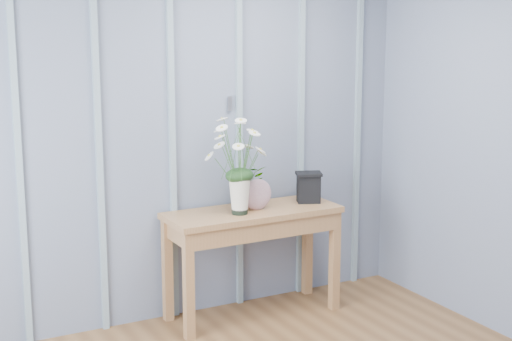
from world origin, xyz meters
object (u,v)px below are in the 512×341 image
sideboard (253,226)px  carved_box (309,187)px  daisy_vase (239,151)px  felt_disc_vessel (257,195)px

sideboard → carved_box: bearing=0.0°
carved_box → daisy_vase: bearing=-174.0°
carved_box → felt_disc_vessel: bearing=-177.1°
daisy_vase → felt_disc_vessel: 0.35m
sideboard → felt_disc_vessel: bearing=-41.9°
daisy_vase → felt_disc_vessel: bearing=14.4°
sideboard → felt_disc_vessel: 0.22m
felt_disc_vessel → carved_box: size_ratio=1.00×
felt_disc_vessel → carved_box: same height
sideboard → felt_disc_vessel: (0.02, -0.02, 0.22)m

